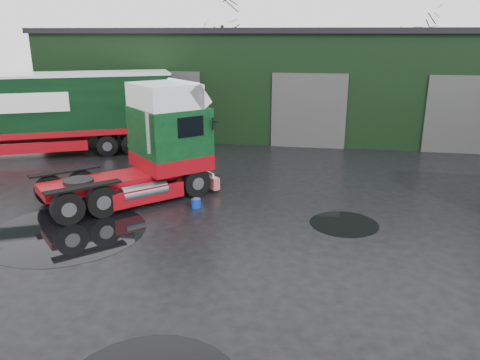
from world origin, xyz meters
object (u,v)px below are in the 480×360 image
warehouse (312,79)px  wash_bucket (196,203)px  tree_back_a (222,48)px  tree_back_b (413,62)px  hero_tractor (122,145)px  trailer_left (38,115)px

warehouse → wash_bucket: warehouse is taller
warehouse → tree_back_a: tree_back_a is taller
tree_back_b → warehouse: bearing=-128.7°
hero_tractor → tree_back_b: tree_back_b is taller
wash_bucket → tree_back_b: bearing=65.9°
trailer_left → tree_back_a: 20.90m
trailer_left → tree_back_a: tree_back_a is taller
hero_tractor → tree_back_b: size_ratio=0.92×
warehouse → tree_back_a: bearing=128.7°
hero_tractor → trailer_left: size_ratio=0.52×
tree_back_a → trailer_left: bearing=-105.2°
hero_tractor → trailer_left: bearing=-174.1°
hero_tractor → tree_back_a: 25.97m
warehouse → hero_tractor: warehouse is taller
warehouse → tree_back_b: bearing=51.3°
wash_bucket → tree_back_b: 28.82m
warehouse → wash_bucket: 16.79m
trailer_left → tree_back_b: tree_back_b is taller
hero_tractor → trailer_left: 9.03m
warehouse → trailer_left: warehouse is taller
tree_back_a → wash_bucket: bearing=-80.6°
warehouse → hero_tractor: bearing=-112.4°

